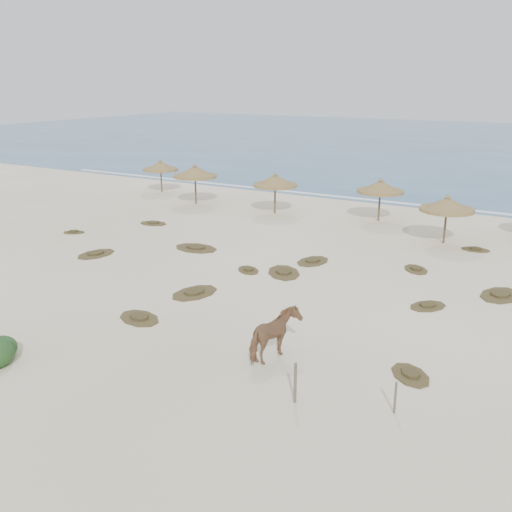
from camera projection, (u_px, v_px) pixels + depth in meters
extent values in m
plane|color=#FBEDCE|center=(216.00, 314.00, 23.83)|extent=(160.00, 160.00, 0.00)
cube|color=#2B5783|center=(494.00, 145.00, 85.85)|extent=(200.00, 100.00, 0.01)
cube|color=white|center=(398.00, 203.00, 45.33)|extent=(70.00, 0.60, 0.01)
cylinder|color=brown|center=(161.00, 180.00, 49.57)|extent=(0.12, 0.12, 2.14)
cylinder|color=olive|center=(161.00, 170.00, 49.31)|extent=(3.62, 3.62, 0.18)
cone|color=olive|center=(161.00, 166.00, 49.21)|extent=(3.49, 3.49, 0.76)
cone|color=olive|center=(160.00, 160.00, 49.08)|extent=(0.37, 0.37, 0.22)
cylinder|color=brown|center=(196.00, 189.00, 44.84)|extent=(0.14, 0.14, 2.38)
cylinder|color=olive|center=(195.00, 176.00, 44.54)|extent=(3.65, 3.65, 0.20)
cone|color=olive|center=(195.00, 171.00, 44.43)|extent=(3.53, 3.53, 0.85)
cone|color=olive|center=(195.00, 165.00, 44.28)|extent=(0.41, 0.41, 0.25)
cylinder|color=brown|center=(275.00, 198.00, 41.59)|extent=(0.13, 0.13, 2.27)
cylinder|color=olive|center=(275.00, 185.00, 41.31)|extent=(3.40, 3.40, 0.19)
cone|color=olive|center=(275.00, 180.00, 41.20)|extent=(3.28, 3.28, 0.81)
cone|color=olive|center=(275.00, 174.00, 41.06)|extent=(0.39, 0.39, 0.24)
cylinder|color=brown|center=(379.00, 205.00, 39.34)|extent=(0.13, 0.13, 2.26)
cylinder|color=olive|center=(380.00, 191.00, 39.06)|extent=(4.19, 4.19, 0.19)
cone|color=olive|center=(380.00, 186.00, 38.96)|extent=(4.05, 4.05, 0.81)
cone|color=olive|center=(381.00, 179.00, 38.81)|extent=(0.39, 0.39, 0.24)
cylinder|color=brown|center=(445.00, 225.00, 33.92)|extent=(0.13, 0.13, 2.23)
cylinder|color=olive|center=(447.00, 210.00, 33.65)|extent=(3.21, 3.21, 0.19)
cone|color=olive|center=(447.00, 204.00, 33.54)|extent=(3.10, 3.10, 0.80)
cone|color=olive|center=(448.00, 196.00, 33.40)|extent=(0.38, 0.38, 0.23)
imported|color=#8A603F|center=(274.00, 336.00, 19.72)|extent=(1.29, 2.26, 1.80)
cylinder|color=#645A4B|center=(295.00, 383.00, 17.14)|extent=(0.12, 0.12, 1.30)
cylinder|color=#645A4B|center=(395.00, 398.00, 16.62)|extent=(0.09, 0.09, 1.00)
ellipsoid|color=#2C5022|center=(1.00, 348.00, 20.11)|extent=(1.10, 1.10, 0.83)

